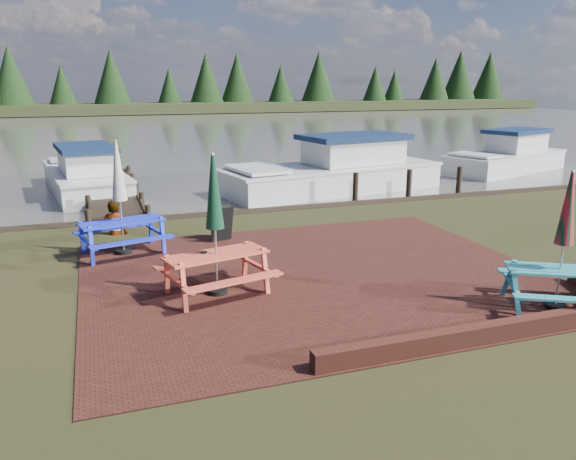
{
  "coord_description": "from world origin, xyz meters",
  "views": [
    {
      "loc": [
        -4.02,
        -8.88,
        3.78
      ],
      "look_at": [
        -0.59,
        1.01,
        1.0
      ],
      "focal_mm": 35.0,
      "sensor_mm": 36.0,
      "label": 1
    }
  ],
  "objects_px": {
    "jetty": "(113,190)",
    "person": "(113,201)",
    "picnic_table_red": "(216,247)",
    "boat_near": "(336,173)",
    "boat_far": "(507,158)",
    "picnic_table_blue": "(121,216)",
    "boat_jetty": "(85,177)",
    "picnic_table_teal": "(561,263)",
    "chalkboard": "(221,223)"
  },
  "relations": [
    {
      "from": "picnic_table_blue",
      "to": "jetty",
      "type": "relative_size",
      "value": 0.28
    },
    {
      "from": "boat_near",
      "to": "boat_jetty",
      "type": "bearing_deg",
      "value": 63.54
    },
    {
      "from": "person",
      "to": "picnic_table_red",
      "type": "bearing_deg",
      "value": 128.73
    },
    {
      "from": "picnic_table_teal",
      "to": "person",
      "type": "xyz_separation_m",
      "value": [
        -6.91,
        7.51,
        0.05
      ]
    },
    {
      "from": "picnic_table_red",
      "to": "chalkboard",
      "type": "relative_size",
      "value": 3.0
    },
    {
      "from": "picnic_table_teal",
      "to": "boat_near",
      "type": "bearing_deg",
      "value": 113.3
    },
    {
      "from": "jetty",
      "to": "person",
      "type": "relative_size",
      "value": 5.16
    },
    {
      "from": "picnic_table_blue",
      "to": "chalkboard",
      "type": "bearing_deg",
      "value": -5.52
    },
    {
      "from": "picnic_table_teal",
      "to": "person",
      "type": "bearing_deg",
      "value": 161.61
    },
    {
      "from": "boat_near",
      "to": "person",
      "type": "distance_m",
      "value": 9.31
    },
    {
      "from": "picnic_table_red",
      "to": "jetty",
      "type": "xyz_separation_m",
      "value": [
        -1.42,
        10.62,
        -0.78
      ]
    },
    {
      "from": "picnic_table_teal",
      "to": "picnic_table_red",
      "type": "xyz_separation_m",
      "value": [
        -5.33,
        2.58,
        0.07
      ]
    },
    {
      "from": "picnic_table_teal",
      "to": "boat_near",
      "type": "relative_size",
      "value": 0.27
    },
    {
      "from": "boat_near",
      "to": "picnic_table_teal",
      "type": "bearing_deg",
      "value": 164.13
    },
    {
      "from": "picnic_table_blue",
      "to": "jetty",
      "type": "bearing_deg",
      "value": 75.61
    },
    {
      "from": "picnic_table_teal",
      "to": "boat_jetty",
      "type": "bearing_deg",
      "value": 146.51
    },
    {
      "from": "picnic_table_blue",
      "to": "picnic_table_teal",
      "type": "bearing_deg",
      "value": -53.97
    },
    {
      "from": "boat_far",
      "to": "person",
      "type": "height_order",
      "value": "person"
    },
    {
      "from": "picnic_table_teal",
      "to": "person",
      "type": "relative_size",
      "value": 1.35
    },
    {
      "from": "jetty",
      "to": "person",
      "type": "bearing_deg",
      "value": -91.61
    },
    {
      "from": "chalkboard",
      "to": "picnic_table_teal",
      "type": "bearing_deg",
      "value": -69.65
    },
    {
      "from": "boat_near",
      "to": "picnic_table_blue",
      "type": "bearing_deg",
      "value": 118.27
    },
    {
      "from": "chalkboard",
      "to": "picnic_table_blue",
      "type": "bearing_deg",
      "value": 172.32
    },
    {
      "from": "boat_jetty",
      "to": "picnic_table_teal",
      "type": "bearing_deg",
      "value": -70.55
    },
    {
      "from": "picnic_table_blue",
      "to": "jetty",
      "type": "xyz_separation_m",
      "value": [
        0.05,
        7.49,
        -0.77
      ]
    },
    {
      "from": "picnic_table_teal",
      "to": "picnic_table_blue",
      "type": "xyz_separation_m",
      "value": [
        -6.8,
        5.7,
        0.06
      ]
    },
    {
      "from": "jetty",
      "to": "boat_near",
      "type": "relative_size",
      "value": 1.04
    },
    {
      "from": "chalkboard",
      "to": "boat_jetty",
      "type": "relative_size",
      "value": 0.12
    },
    {
      "from": "picnic_table_blue",
      "to": "boat_far",
      "type": "relative_size",
      "value": 0.36
    },
    {
      "from": "chalkboard",
      "to": "person",
      "type": "height_order",
      "value": "person"
    },
    {
      "from": "chalkboard",
      "to": "jetty",
      "type": "distance_m",
      "value": 7.51
    },
    {
      "from": "boat_jetty",
      "to": "person",
      "type": "xyz_separation_m",
      "value": [
        0.71,
        -7.13,
        0.49
      ]
    },
    {
      "from": "chalkboard",
      "to": "person",
      "type": "distance_m",
      "value": 2.87
    },
    {
      "from": "person",
      "to": "picnic_table_teal",
      "type": "bearing_deg",
      "value": 153.63
    },
    {
      "from": "jetty",
      "to": "picnic_table_blue",
      "type": "bearing_deg",
      "value": -90.4
    },
    {
      "from": "picnic_table_teal",
      "to": "boat_jetty",
      "type": "xyz_separation_m",
      "value": [
        -7.62,
        14.64,
        -0.44
      ]
    },
    {
      "from": "picnic_table_teal",
      "to": "boat_far",
      "type": "xyz_separation_m",
      "value": [
        10.37,
        13.68,
        -0.42
      ]
    },
    {
      "from": "jetty",
      "to": "person",
      "type": "distance_m",
      "value": 5.74
    },
    {
      "from": "boat_far",
      "to": "picnic_table_blue",
      "type": "bearing_deg",
      "value": 95.12
    },
    {
      "from": "boat_near",
      "to": "boat_far",
      "type": "xyz_separation_m",
      "value": [
        9.16,
        1.62,
        -0.06
      ]
    },
    {
      "from": "person",
      "to": "boat_near",
      "type": "bearing_deg",
      "value": -129.71
    },
    {
      "from": "picnic_table_blue",
      "to": "boat_jetty",
      "type": "xyz_separation_m",
      "value": [
        -0.82,
        8.94,
        -0.5
      ]
    },
    {
      "from": "chalkboard",
      "to": "jetty",
      "type": "xyz_separation_m",
      "value": [
        -2.27,
        7.15,
        -0.33
      ]
    },
    {
      "from": "picnic_table_red",
      "to": "boat_near",
      "type": "height_order",
      "value": "picnic_table_red"
    },
    {
      "from": "boat_far",
      "to": "person",
      "type": "distance_m",
      "value": 18.35
    },
    {
      "from": "picnic_table_red",
      "to": "boat_jetty",
      "type": "height_order",
      "value": "picnic_table_red"
    },
    {
      "from": "picnic_table_teal",
      "to": "boat_far",
      "type": "distance_m",
      "value": 17.17
    },
    {
      "from": "picnic_table_teal",
      "to": "boat_near",
      "type": "distance_m",
      "value": 12.12
    },
    {
      "from": "picnic_table_blue",
      "to": "boat_near",
      "type": "height_order",
      "value": "picnic_table_blue"
    },
    {
      "from": "picnic_table_teal",
      "to": "boat_far",
      "type": "bearing_deg",
      "value": 81.83
    }
  ]
}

